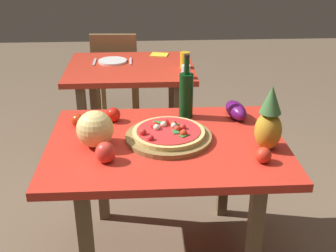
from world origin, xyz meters
The scene contains 19 objects.
display_table centered at (0.00, 0.00, 0.63)m, with size 1.17×0.85×0.72m.
background_table centered at (-0.21, 1.27, 0.61)m, with size 0.96×0.78×0.72m.
dining_chair centered at (-0.36, 1.89, 0.48)m, with size 0.42×0.42×0.85m.
pizza_board centered at (0.01, 0.02, 0.74)m, with size 0.43×0.43×0.03m, color olive.
pizza centered at (0.01, 0.02, 0.76)m, with size 0.36×0.36×0.06m.
wine_bottle centered at (0.12, 0.29, 0.86)m, with size 0.08×0.08×0.35m.
pineapple_left centered at (0.47, -0.10, 0.87)m, with size 0.13×0.13×0.32m.
melon centered at (-0.34, -0.02, 0.81)m, with size 0.18×0.18×0.18m, color #E6C975.
bell_pepper centered at (-0.28, -0.18, 0.77)m, with size 0.09×0.09×0.10m, color red.
eggplant centered at (0.40, 0.26, 0.77)m, with size 0.20×0.09×0.09m, color #510F53.
tomato_beside_pepper centered at (-0.46, 0.20, 0.76)m, with size 0.07×0.07×0.07m, color red.
tomato_near_board centered at (-0.28, 0.25, 0.76)m, with size 0.08×0.08×0.08m, color red.
tomato_by_bottle centered at (0.42, -0.23, 0.76)m, with size 0.07×0.07×0.07m, color red.
drinking_glass_juice centered at (0.20, 1.20, 0.78)m, with size 0.07×0.07×0.12m, color gold.
drinking_glass_water centered at (0.19, 0.97, 0.77)m, with size 0.06×0.06×0.09m, color silver.
dinner_plate centered at (-0.35, 1.38, 0.73)m, with size 0.22×0.22×0.02m, color white.
fork_utensil centered at (-0.49, 1.38, 0.73)m, with size 0.02×0.18×0.01m, color silver.
knife_utensil centered at (-0.21, 1.38, 0.73)m, with size 0.02×0.18×0.01m, color silver.
napkin_folded centered at (0.02, 1.56, 0.73)m, with size 0.14×0.12×0.01m, color yellow.
Camera 1 is at (-0.10, -1.88, 1.69)m, focal length 45.82 mm.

